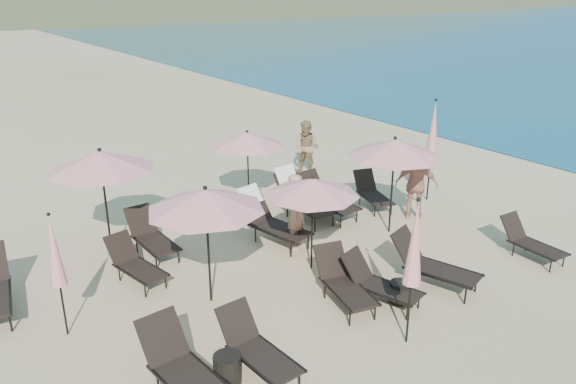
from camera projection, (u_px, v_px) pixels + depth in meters
ground at (397, 295)px, 10.87m from camera, size 800.00×800.00×0.00m
lounger_0 at (183, 367)px, 8.10m from camera, size 0.83×1.83×1.02m
lounger_1 at (256, 347)px, 8.63m from camera, size 0.70×1.61×0.90m
lounger_2 at (343, 281)px, 10.51m from camera, size 0.97×1.72×0.93m
lounger_3 at (379, 282)px, 10.53m from camera, size 0.99×1.63×0.88m
lounger_4 at (432, 264)px, 11.09m from camera, size 1.15×1.87×1.01m
lounger_5 at (530, 241)px, 12.25m from camera, size 0.63×1.49×0.84m
lounger_6 at (135, 263)px, 11.28m from camera, size 0.84×1.58×0.86m
lounger_7 at (151, 236)px, 12.39m from camera, size 0.67×1.65×0.94m
lounger_8 at (269, 218)px, 13.01m from camera, size 1.03×1.98×1.18m
lounger_9 at (300, 196)px, 14.35m from camera, size 0.71×1.90×1.18m
lounger_10 at (326, 198)px, 14.45m from camera, size 0.82×1.85×1.04m
lounger_11 at (372, 192)px, 15.06m from camera, size 1.02×1.61×0.86m
umbrella_open_0 at (206, 200)px, 9.98m from camera, size 2.17×2.17×2.33m
umbrella_open_1 at (313, 187)px, 11.27m from camera, size 1.93×1.93×2.08m
umbrella_open_2 at (395, 148)px, 12.91m from camera, size 2.22×2.22×2.39m
umbrella_open_3 at (101, 161)px, 11.77m from camera, size 2.29×2.29×2.46m
umbrella_open_4 at (247, 139)px, 14.54m from camera, size 1.98×1.98×2.13m
umbrella_closed_0 at (415, 244)px, 8.84m from camera, size 0.31×0.31×2.61m
umbrella_closed_1 at (433, 131)px, 14.99m from camera, size 0.33×0.33×2.84m
umbrella_closed_2 at (54, 252)px, 9.13m from camera, size 0.27×0.27×2.27m
side_table_0 at (227, 369)px, 8.44m from camera, size 0.43×0.43×0.47m
side_table_1 at (400, 292)px, 10.59m from camera, size 0.39×0.39×0.41m
beachgoer_a at (297, 212)px, 12.57m from camera, size 0.76×0.69×1.75m
beachgoer_b at (307, 148)px, 17.49m from camera, size 0.97×1.04×1.70m
beachgoer_c at (416, 185)px, 14.15m from camera, size 1.01×1.10×1.81m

